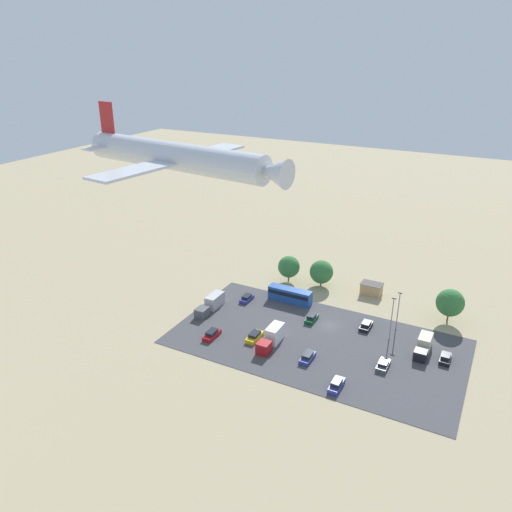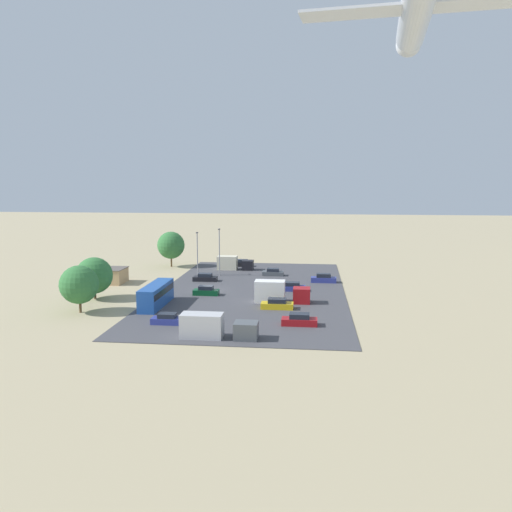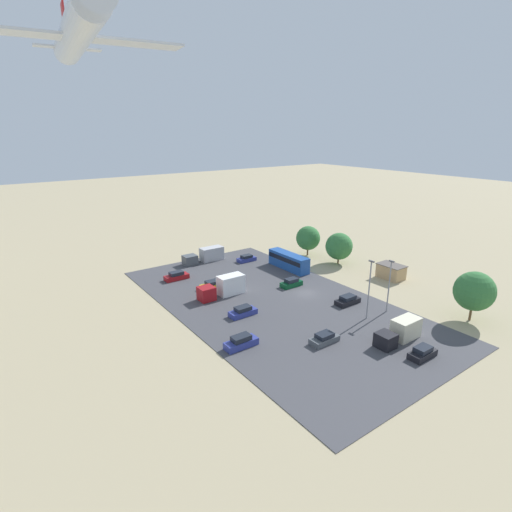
# 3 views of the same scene
# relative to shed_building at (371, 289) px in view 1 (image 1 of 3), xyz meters

# --- Properties ---
(ground_plane) EXTENTS (400.00, 400.00, 0.00)m
(ground_plane) POSITION_rel_shed_building_xyz_m (4.08, 18.71, -1.40)
(ground_plane) COLOR tan
(parking_lot_surface) EXTENTS (58.05, 31.23, 0.08)m
(parking_lot_surface) POSITION_rel_shed_building_xyz_m (4.08, 26.01, -1.36)
(parking_lot_surface) COLOR #424247
(parking_lot_surface) RESTS_ON ground
(shed_building) EXTENTS (5.09, 3.46, 2.79)m
(shed_building) POSITION_rel_shed_building_xyz_m (0.00, 0.00, 0.00)
(shed_building) COLOR tan
(shed_building) RESTS_ON ground
(bus) EXTENTS (10.37, 2.56, 3.28)m
(bus) POSITION_rel_shed_building_xyz_m (15.85, 12.76, 0.45)
(bus) COLOR #1E4C9E
(bus) RESTS_ON ground
(parked_car_0) EXTENTS (1.80, 4.18, 1.54)m
(parked_car_0) POSITION_rel_shed_building_xyz_m (7.98, 18.73, -0.68)
(parked_car_0) COLOR #0C4723
(parked_car_0) RESTS_ON ground
(parked_car_1) EXTENTS (1.85, 4.47, 1.48)m
(parked_car_1) POSITION_rel_shed_building_xyz_m (3.19, 32.78, -0.71)
(parked_car_1) COLOR navy
(parked_car_1) RESTS_ON ground
(parked_car_2) EXTENTS (1.91, 4.22, 1.41)m
(parked_car_2) POSITION_rel_shed_building_xyz_m (-10.27, 28.43, -0.73)
(parked_car_2) COLOR #4C5156
(parked_car_2) RESTS_ON ground
(parked_car_3) EXTENTS (1.87, 4.17, 1.41)m
(parked_car_3) POSITION_rel_shed_building_xyz_m (25.00, 17.14, -0.73)
(parked_car_3) COLOR navy
(parked_car_3) RESTS_ON ground
(parked_car_4) EXTENTS (1.90, 4.66, 1.56)m
(parked_car_4) POSITION_rel_shed_building_xyz_m (23.73, 34.49, -0.67)
(parked_car_4) COLOR maroon
(parked_car_4) RESTS_ON ground
(parked_car_5) EXTENTS (1.86, 4.02, 1.50)m
(parked_car_5) POSITION_rel_shed_building_xyz_m (-20.24, 20.90, -0.69)
(parked_car_5) COLOR black
(parked_car_5) RESTS_ON ground
(parked_car_6) EXTENTS (1.98, 4.44, 1.45)m
(parked_car_6) POSITION_rel_shed_building_xyz_m (-3.42, 16.13, -0.72)
(parked_car_6) COLOR black
(parked_car_6) RESTS_ON ground
(parked_car_7) EXTENTS (1.80, 4.66, 1.65)m
(parked_car_7) POSITION_rel_shed_building_xyz_m (-4.56, 38.28, -0.63)
(parked_car_7) COLOR navy
(parked_car_7) RESTS_ON ground
(parked_car_8) EXTENTS (1.97, 4.77, 1.53)m
(parked_car_8) POSITION_rel_shed_building_xyz_m (15.57, 31.02, -0.68)
(parked_car_8) COLOR gold
(parked_car_8) RESTS_ON ground
(parked_truck_0) EXTENTS (2.39, 7.62, 2.89)m
(parked_truck_0) POSITION_rel_shed_building_xyz_m (-15.88, 19.52, -0.00)
(parked_truck_0) COLOR black
(parked_truck_0) RESTS_ON ground
(parked_truck_1) EXTENTS (2.46, 8.55, 3.38)m
(parked_truck_1) POSITION_rel_shed_building_xyz_m (11.68, 31.01, 0.22)
(parked_truck_1) COLOR maroon
(parked_truck_1) RESTS_ON ground
(parked_truck_2) EXTENTS (2.43, 9.30, 2.93)m
(parked_truck_2) POSITION_rel_shed_building_xyz_m (30.22, 24.45, 0.02)
(parked_truck_2) COLOR #4C5156
(parked_truck_2) RESTS_ON ground
(tree_near_shed) EXTENTS (5.83, 5.83, 6.75)m
(tree_near_shed) POSITION_rel_shed_building_xyz_m (12.41, 1.55, 2.43)
(tree_near_shed) COLOR brown
(tree_near_shed) RESTS_ON ground
(tree_apron_mid) EXTENTS (5.52, 5.52, 6.86)m
(tree_apron_mid) POSITION_rel_shed_building_xyz_m (20.61, 2.99, 2.70)
(tree_apron_mid) COLOR brown
(tree_apron_mid) RESTS_ON ground
(tree_apron_far) EXTENTS (5.95, 5.95, 7.76)m
(tree_apron_far) POSITION_rel_shed_building_xyz_m (-18.35, 5.38, 3.38)
(tree_apron_far) COLOR brown
(tree_apron_far) RESTS_ON ground
(light_pole_lot_centre) EXTENTS (0.90, 0.28, 9.40)m
(light_pole_lot_centre) POSITION_rel_shed_building_xyz_m (-8.84, 17.90, 3.81)
(light_pole_lot_centre) COLOR gray
(light_pole_lot_centre) RESTS_ON ground
(light_pole_lot_edge) EXTENTS (0.90, 0.28, 8.60)m
(light_pole_lot_edge) POSITION_rel_shed_building_xyz_m (-9.12, 13.40, 3.41)
(light_pole_lot_edge) COLOR gray
(light_pole_lot_edge) RESTS_ON ground
(airplane) EXTENTS (36.30, 29.59, 9.07)m
(airplane) POSITION_rel_shed_building_xyz_m (18.28, 48.70, 39.12)
(airplane) COLOR silver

